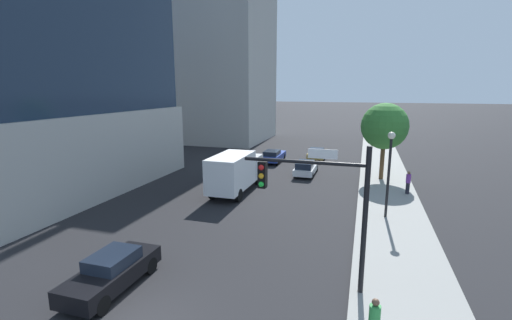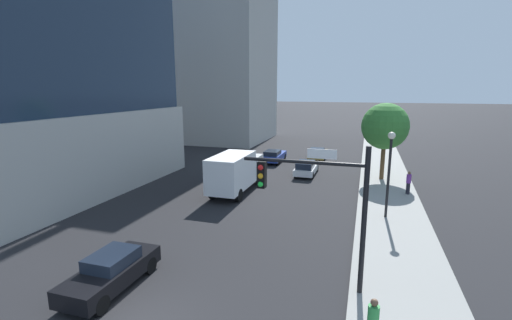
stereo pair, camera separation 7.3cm
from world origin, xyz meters
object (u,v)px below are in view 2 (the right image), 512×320
traffic_light_pole (318,194)px  car_white (306,168)px  box_truck (235,171)px  pedestrian_purple_shirt (408,182)px  car_black (112,271)px  street_tree (385,126)px  car_gold (318,154)px  street_lamp (390,161)px  construction_building (215,38)px  car_blue (274,156)px

traffic_light_pole → car_white: bearing=100.6°
box_truck → pedestrian_purple_shirt: size_ratio=4.04×
car_black → pedestrian_purple_shirt: size_ratio=2.55×
car_white → car_black: bearing=-101.4°
traffic_light_pole → street_tree: bearing=80.5°
pedestrian_purple_shirt → car_gold: bearing=125.2°
street_lamp → car_black: street_lamp is taller
street_tree → car_black: street_tree is taller
traffic_light_pole → car_gold: size_ratio=1.44×
car_black → construction_building: bearing=108.0°
car_black → car_white: (4.29, 21.19, -0.06)m
traffic_light_pole → car_white: (-3.50, 18.74, -3.30)m
street_lamp → car_white: street_lamp is taller
car_white → car_blue: bearing=133.1°
street_lamp → car_white: 12.13m
car_gold → car_blue: 5.28m
car_blue → car_gold: bearing=35.8°
construction_building → pedestrian_purple_shirt: size_ratio=21.51×
car_blue → pedestrian_purple_shirt: bearing=-34.7°
construction_building → box_truck: construction_building is taller
construction_building → box_truck: (13.09, -26.34, -13.53)m
traffic_light_pole → street_lamp: 9.49m
construction_building → car_black: construction_building is taller
construction_building → car_blue: (13.09, -14.57, -14.52)m
car_black → pedestrian_purple_shirt: bearing=53.4°
construction_building → car_white: size_ratio=8.21×
traffic_light_pole → pedestrian_purple_shirt: size_ratio=3.32×
street_tree → car_white: bearing=179.8°
street_tree → box_truck: size_ratio=0.94×
car_white → box_truck: box_truck is taller
car_black → car_white: car_black is taller
construction_building → traffic_light_pole: (20.88, -37.89, -11.26)m
traffic_light_pole → street_tree: (3.12, 18.71, 0.75)m
traffic_light_pole → car_black: 8.78m
car_black → pedestrian_purple_shirt: pedestrian_purple_shirt is taller
traffic_light_pole → car_gold: traffic_light_pole is taller
street_tree → car_gold: 10.93m
construction_building → street_tree: construction_building is taller
traffic_light_pole → car_white: traffic_light_pole is taller
street_lamp → street_tree: bearing=89.7°
car_gold → box_truck: box_truck is taller
street_lamp → street_tree: 9.80m
car_gold → pedestrian_purple_shirt: size_ratio=2.31×
box_truck → construction_building: bearing=116.4°
traffic_light_pole → car_blue: size_ratio=1.34×
street_lamp → car_gold: size_ratio=1.31×
pedestrian_purple_shirt → street_lamp: bearing=-107.7°
street_tree → car_white: 7.76m
car_black → pedestrian_purple_shirt: (12.63, 17.02, 0.29)m
traffic_light_pole → street_tree: 18.98m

